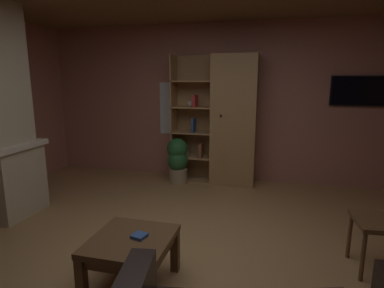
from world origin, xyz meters
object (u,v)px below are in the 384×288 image
Objects in this scene: potted_floor_plant at (178,159)px; wall_mounted_tv at (359,91)px; table_book_0 at (139,236)px; bookshelf_cabinet at (228,122)px; coffee_table at (131,248)px.

wall_mounted_tv is (2.67, 0.41, 1.10)m from potted_floor_plant.
bookshelf_cabinet is at bearing 83.68° from table_book_0.
bookshelf_cabinet is at bearing 14.43° from potted_floor_plant.
table_book_0 is at bearing 24.24° from coffee_table.
bookshelf_cabinet is at bearing -173.64° from wall_mounted_tv.
wall_mounted_tv reaches higher than table_book_0.
bookshelf_cabinet reaches higher than potted_floor_plant.
bookshelf_cabinet is 1.96m from wall_mounted_tv.
wall_mounted_tv is at bearing 53.89° from table_book_0.
coffee_table is (-0.37, -2.83, -0.67)m from bookshelf_cabinet.
coffee_table is at bearing -81.24° from potted_floor_plant.
coffee_table is 0.12m from table_book_0.
wall_mounted_tv is (2.26, 3.04, 1.16)m from coffee_table.
wall_mounted_tv is (2.20, 3.01, 1.06)m from table_book_0.
table_book_0 is at bearing -79.84° from potted_floor_plant.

